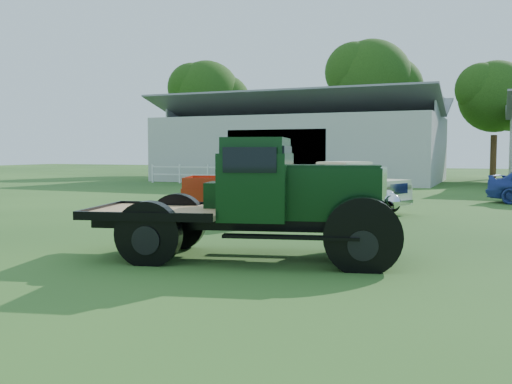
% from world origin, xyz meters
% --- Properties ---
extents(ground, '(120.00, 120.00, 0.00)m').
position_xyz_m(ground, '(0.00, 0.00, 0.00)').
color(ground, '#1F4119').
extents(shed_left, '(18.80, 10.20, 5.60)m').
position_xyz_m(shed_left, '(-7.00, 26.00, 2.80)').
color(shed_left, '#B3B3B3').
rests_on(shed_left, ground).
extents(fence_rail, '(14.20, 0.16, 1.20)m').
position_xyz_m(fence_rail, '(-8.00, 20.00, 0.60)').
color(fence_rail, white).
rests_on(fence_rail, ground).
extents(tree_a, '(6.30, 6.30, 10.50)m').
position_xyz_m(tree_a, '(-18.00, 33.00, 5.25)').
color(tree_a, '#1A360B').
rests_on(tree_a, ground).
extents(tree_b, '(6.90, 6.90, 11.50)m').
position_xyz_m(tree_b, '(-4.00, 34.00, 5.75)').
color(tree_b, '#1A360B').
rests_on(tree_b, ground).
extents(tree_c, '(5.40, 5.40, 9.00)m').
position_xyz_m(tree_c, '(5.00, 33.00, 4.50)').
color(tree_c, '#1A360B').
rests_on(tree_c, ground).
extents(vintage_flatbed, '(6.02, 3.57, 2.24)m').
position_xyz_m(vintage_flatbed, '(1.16, -1.27, 1.12)').
color(vintage_flatbed, black).
rests_on(vintage_flatbed, ground).
extents(red_pickup, '(5.00, 3.24, 1.70)m').
position_xyz_m(red_pickup, '(-0.87, 4.25, 0.85)').
color(red_pickup, '#A9270F').
rests_on(red_pickup, ground).
extents(white_pickup, '(4.73, 3.22, 1.62)m').
position_xyz_m(white_pickup, '(0.61, 7.49, 0.81)').
color(white_pickup, beige).
rests_on(white_pickup, ground).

